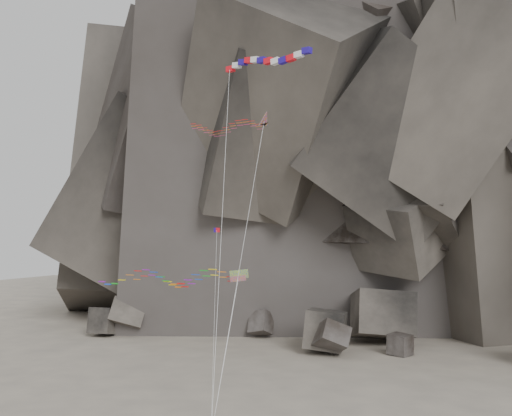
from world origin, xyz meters
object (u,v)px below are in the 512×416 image
at_px(banner_kite, 265,62).
at_px(parafoil_kite, 161,277).
at_px(pennant_kite, 216,258).
at_px(delta_kite, 223,127).

bearing_deg(banner_kite, parafoil_kite, -141.47).
relative_size(banner_kite, pennant_kite, 2.07).
bearing_deg(pennant_kite, parafoil_kite, -152.45).
xyz_separation_m(delta_kite, pennant_kite, (0.66, -2.63, -11.68)).
xyz_separation_m(banner_kite, parafoil_kite, (-8.40, -3.30, -18.60)).
distance_m(banner_kite, parafoil_kite, 20.68).
bearing_deg(parafoil_kite, banner_kite, -1.95).
height_order(delta_kite, parafoil_kite, delta_kite).
relative_size(delta_kite, banner_kite, 0.83).
xyz_separation_m(parafoil_kite, pennant_kite, (4.52, 1.50, 1.69)).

